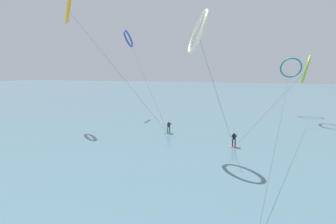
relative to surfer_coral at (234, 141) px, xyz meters
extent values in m
cube|color=slate|center=(-4.10, 75.07, -0.78)|extent=(400.00, 200.00, 0.08)
ellipsoid|color=#EA7260|center=(0.00, -0.01, -0.71)|extent=(1.40, 0.40, 0.06)
cylinder|color=black|center=(-0.14, -0.04, -0.28)|extent=(0.12, 0.12, 0.80)
cylinder|color=black|center=(0.14, 0.02, -0.28)|extent=(0.12, 0.12, 0.80)
cube|color=black|center=(0.00, -0.01, 0.43)|extent=(0.36, 0.27, 0.62)
sphere|color=tan|center=(0.00, -0.01, 0.85)|extent=(0.22, 0.22, 0.22)
cylinder|color=black|center=(-0.21, 0.06, 0.48)|extent=(0.20, 0.51, 0.39)
cylinder|color=black|center=(0.21, 0.16, 0.48)|extent=(0.20, 0.51, 0.39)
ellipsoid|color=#199351|center=(-9.24, 4.22, -0.71)|extent=(1.40, 0.40, 0.06)
cylinder|color=#1E2823|center=(-9.33, 4.12, -0.28)|extent=(0.12, 0.12, 0.80)
cylinder|color=#1E2823|center=(-9.14, 4.32, -0.28)|extent=(0.12, 0.12, 0.80)
cube|color=#1E2823|center=(-9.24, 4.22, 0.43)|extent=(0.37, 0.37, 0.62)
sphere|color=tan|center=(-9.24, 4.22, 0.85)|extent=(0.22, 0.22, 0.22)
cylinder|color=#1E2823|center=(-9.39, 4.18, 0.48)|extent=(0.43, 0.41, 0.39)
cylinder|color=#1E2823|center=(-9.09, 4.50, 0.48)|extent=(0.43, 0.41, 0.39)
torus|color=orange|center=(-25.01, 4.47, 16.55)|extent=(3.58, 3.82, 4.15)
cylinder|color=#3F3F3F|center=(-17.12, 4.35, 7.76)|extent=(15.79, 0.28, 17.17)
torus|color=silver|center=(-3.17, -4.17, 11.34)|extent=(3.71, 4.90, 4.35)
cylinder|color=#3F3F3F|center=(-1.58, -2.09, 5.18)|extent=(3.20, 4.19, 12.00)
torus|color=teal|center=(6.40, 28.88, 8.18)|extent=(4.22, 2.28, 3.86)
cylinder|color=#3F3F3F|center=(5.00, 4.57, 3.61)|extent=(2.84, 48.62, 8.88)
torus|color=#8CC62D|center=(8.38, 20.36, 7.86)|extent=(1.72, 4.73, 4.61)
cylinder|color=#3F3F3F|center=(4.19, 10.18, 3.42)|extent=(8.41, 20.39, 8.51)
torus|color=#2647B7|center=(-21.78, 16.84, 13.45)|extent=(2.09, 3.59, 3.26)
cylinder|color=#3F3F3F|center=(-15.51, 10.53, 6.24)|extent=(12.57, 12.65, 14.13)
camera|label=1|loc=(4.30, -32.54, 7.68)|focal=31.71mm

